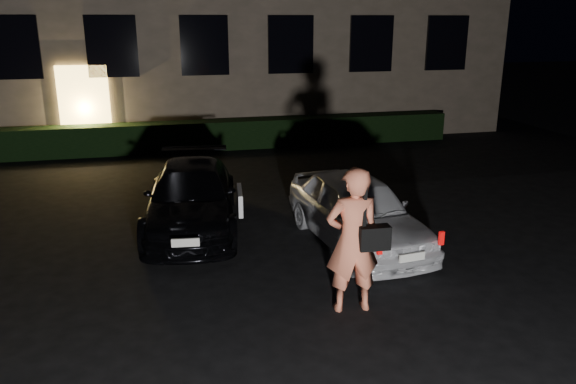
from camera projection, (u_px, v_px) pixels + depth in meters
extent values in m
plane|color=black|center=(295.00, 327.00, 7.12)|extent=(80.00, 80.00, 0.00)
cube|color=#FFCB5F|center=(85.00, 110.00, 16.15)|extent=(1.40, 0.10, 2.50)
cube|color=black|center=(13.00, 48.00, 15.26)|extent=(1.40, 0.10, 1.70)
cube|color=black|center=(112.00, 47.00, 15.83)|extent=(1.40, 0.10, 1.70)
cube|color=black|center=(204.00, 46.00, 16.41)|extent=(1.40, 0.10, 1.70)
cube|color=black|center=(291.00, 45.00, 16.98)|extent=(1.40, 0.10, 1.70)
cube|color=black|center=(371.00, 44.00, 17.56)|extent=(1.40, 0.10, 1.70)
cube|color=black|center=(447.00, 43.00, 18.14)|extent=(1.40, 0.10, 1.70)
cube|color=black|center=(210.00, 135.00, 16.76)|extent=(15.00, 0.70, 0.85)
imported|color=black|center=(192.00, 197.00, 10.42)|extent=(2.08, 4.16, 1.16)
cube|color=white|center=(240.00, 200.00, 9.78)|extent=(0.17, 0.83, 0.39)
cube|color=silver|center=(186.00, 243.00, 8.47)|extent=(0.43, 0.09, 0.13)
imported|color=silver|center=(357.00, 210.00, 9.60)|extent=(1.84, 3.73, 1.22)
cube|color=red|center=(380.00, 247.00, 7.88)|extent=(0.08, 0.05, 0.20)
cube|color=red|center=(441.00, 238.00, 8.21)|extent=(0.08, 0.05, 0.20)
cube|color=silver|center=(412.00, 257.00, 8.06)|extent=(0.41, 0.08, 0.12)
imported|color=#DA7150|center=(353.00, 240.00, 7.28)|extent=(0.74, 0.51, 1.98)
cube|color=black|center=(374.00, 238.00, 7.18)|extent=(0.41, 0.20, 0.31)
cube|color=black|center=(365.00, 204.00, 7.06)|extent=(0.05, 0.07, 0.61)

